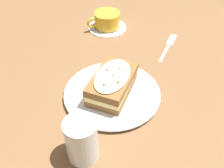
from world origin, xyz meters
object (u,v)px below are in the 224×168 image
dinner_plate (112,93)px  sandwich (112,83)px  teacup_with_saucer (107,21)px  fork (169,44)px  water_glass (82,140)px

dinner_plate → sandwich: bearing=107.3°
teacup_with_saucer → fork: teacup_with_saucer is taller
sandwich → teacup_with_saucer: bearing=-83.7°
water_glass → fork: water_glass is taller
sandwich → teacup_with_saucer: sandwich is taller
sandwich → teacup_with_saucer: size_ratio=1.26×
dinner_plate → water_glass: water_glass is taller
dinner_plate → water_glass: bearing=74.3°
sandwich → fork: sandwich is taller
dinner_plate → teacup_with_saucer: 0.35m
sandwich → fork: bearing=-125.0°
sandwich → dinner_plate: bearing=-72.7°
teacup_with_saucer → fork: (-0.21, 0.09, -0.03)m
teacup_with_saucer → water_glass: (0.01, 0.53, 0.02)m
dinner_plate → teacup_with_saucer: (0.04, -0.34, 0.02)m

